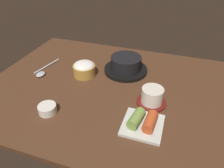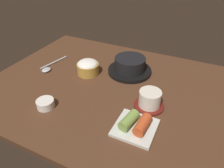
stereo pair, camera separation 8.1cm
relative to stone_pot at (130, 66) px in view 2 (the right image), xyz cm
name	(u,v)px [view 2 (the right image)]	position (x,y,z in cm)	size (l,w,h in cm)	color
dining_table	(110,88)	(-3.23, -13.91, -4.28)	(100.00, 76.00, 2.00)	#4C2D1C
stone_pot	(130,66)	(0.00, 0.00, 0.00)	(19.48, 19.48, 7.20)	black
rice_bowl	(88,67)	(-16.40, -8.88, 0.01)	(9.78, 9.78, 6.48)	#B78C38
tea_cup_with_saucer	(150,100)	(15.01, -19.04, -0.17)	(10.77, 10.77, 6.54)	maroon
kimchi_plate	(135,125)	(14.30, -31.32, -1.56)	(12.76, 12.76, 4.52)	silver
side_bowl_near	(45,103)	(-18.27, -35.23, -1.68)	(6.28, 6.28, 2.96)	white
spoon	(49,67)	(-35.22, -13.14, -2.66)	(5.61, 17.64, 1.35)	#B7B7BC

